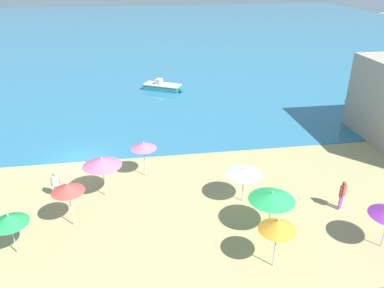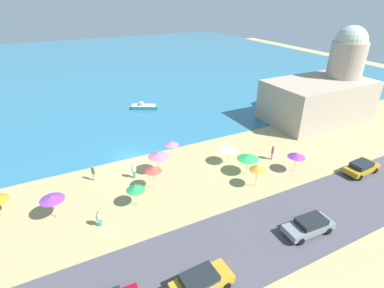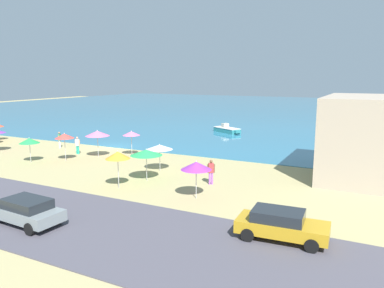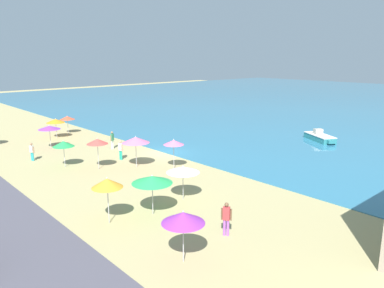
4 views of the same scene
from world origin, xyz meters
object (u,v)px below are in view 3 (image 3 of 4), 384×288
parked_car_3 (281,224)px  beach_umbrella_1 (29,141)px  parked_car_1 (25,210)px  beach_umbrella_0 (146,153)px  bather_2 (77,144)px  bather_3 (59,139)px  bather_0 (211,171)px  skiff_nearshore (227,130)px  beach_umbrella_6 (160,147)px  beach_umbrella_7 (131,133)px  beach_umbrella_2 (97,133)px  beach_umbrella_11 (196,166)px  beach_umbrella_5 (64,136)px  beach_umbrella_8 (118,155)px

parked_car_3 → beach_umbrella_1: bearing=165.8°
parked_car_1 → beach_umbrella_0: bearing=84.9°
bather_2 → bather_3: (-4.07, 1.54, 0.01)m
bather_0 → bather_2: (-16.36, 3.74, -0.03)m
parked_car_1 → skiff_nearshore: (-2.63, 35.37, -0.38)m
skiff_nearshore → beach_umbrella_6: bearing=-82.6°
beach_umbrella_7 → parked_car_1: (5.35, -16.83, -1.43)m
bather_3 → beach_umbrella_2: bearing=-14.3°
beach_umbrella_11 → beach_umbrella_1: bearing=172.6°
beach_umbrella_5 → bather_0: size_ratio=1.45×
beach_umbrella_6 → bather_2: bearing=169.4°
beach_umbrella_1 → bather_0: bearing=3.2°
beach_umbrella_2 → beach_umbrella_11: (13.96, -6.83, -0.19)m
beach_umbrella_2 → beach_umbrella_6: bearing=-12.6°
beach_umbrella_6 → beach_umbrella_7: size_ratio=0.91×
beach_umbrella_7 → beach_umbrella_6: bearing=-34.4°
beach_umbrella_2 → beach_umbrella_6: 8.35m
beach_umbrella_5 → parked_car_3: bearing=-20.0°
beach_umbrella_7 → skiff_nearshore: size_ratio=0.55×
skiff_nearshore → parked_car_3: bearing=-64.2°
bather_2 → parked_car_3: (23.18, -10.86, -0.18)m
beach_umbrella_5 → beach_umbrella_6: bearing=4.9°
bather_2 → bather_3: bather_3 is taller
beach_umbrella_8 → bather_2: beach_umbrella_8 is taller
beach_umbrella_0 → skiff_nearshore: (-3.53, 25.29, -1.72)m
beach_umbrella_6 → beach_umbrella_0: bearing=-77.8°
beach_umbrella_5 → bather_3: 7.06m
beach_umbrella_7 → parked_car_1: bearing=-72.4°
beach_umbrella_2 → skiff_nearshore: beach_umbrella_2 is taller
beach_umbrella_1 → bather_0: size_ratio=1.26×
beach_umbrella_6 → bather_3: size_ratio=1.27×
beach_umbrella_6 → bather_2: (-10.98, 2.05, -1.02)m
beach_umbrella_5 → bather_3: (-5.33, 4.43, -1.34)m
beach_umbrella_6 → beach_umbrella_11: (5.82, -5.00, 0.14)m
beach_umbrella_2 → beach_umbrella_5: beach_umbrella_2 is taller
bather_3 → parked_car_3: 29.94m
beach_umbrella_11 → parked_car_3: 7.54m
beach_umbrella_6 → beach_umbrella_1: bearing=-167.7°
beach_umbrella_8 → bather_2: bearing=145.6°
beach_umbrella_0 → beach_umbrella_7: size_ratio=0.97×
beach_umbrella_7 → beach_umbrella_0: bearing=-47.2°
beach_umbrella_1 → beach_umbrella_7: beach_umbrella_7 is taller
bather_3 → parked_car_1: 22.20m
beach_umbrella_5 → bather_3: size_ratio=1.47×
beach_umbrella_8 → beach_umbrella_11: (5.85, 0.44, -0.20)m
beach_umbrella_1 → beach_umbrella_8: 12.49m
beach_umbrella_0 → beach_umbrella_11: beach_umbrella_11 is taller
beach_umbrella_11 → bather_2: size_ratio=1.40×
parked_car_1 → parked_car_3: bearing=18.5°
beach_umbrella_8 → bather_3: beach_umbrella_8 is taller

